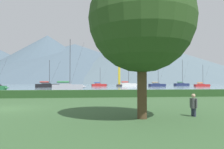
{
  "coord_description": "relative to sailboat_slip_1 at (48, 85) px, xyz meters",
  "views": [
    {
      "loc": [
        5.65,
        -16.42,
        1.92
      ],
      "look_at": [
        15.71,
        68.86,
        4.69
      ],
      "focal_mm": 35.55,
      "sensor_mm": 36.0,
      "label": 1
    }
  ],
  "objects": [
    {
      "name": "ground_plane",
      "position": [
        6.88,
        -58.95,
        -0.7
      ],
      "size": [
        1000.0,
        1000.0,
        0.0
      ],
      "primitive_type": "plane",
      "color": "#385B33"
    },
    {
      "name": "distant_hill_far_shoulder",
      "position": [
        92.48,
        234.55,
        29.64
      ],
      "size": [
        318.84,
        318.84,
        60.67
      ],
      "primitive_type": "cone",
      "color": "slate",
      "rests_on": "ground_plane"
    },
    {
      "name": "hedge_line",
      "position": [
        6.88,
        -47.95,
        -0.25
      ],
      "size": [
        80.0,
        1.2,
        0.9
      ],
      "primitive_type": "cube",
      "color": "#284C23",
      "rests_on": "ground_plane"
    },
    {
      "name": "dock_crane",
      "position": [
        25.88,
        12.02,
        6.51
      ],
      "size": [
        5.48,
        2.0,
        21.96
      ],
      "color": "#333338",
      "rests_on": "ground_plane"
    },
    {
      "name": "sailboat_slip_11",
      "position": [
        57.5,
        6.25,
        -0.14
      ],
      "size": [
        6.67,
        2.04,
        8.52
      ],
      "rotation": [
        0.0,
        0.0,
        -0.01
      ],
      "color": "red",
      "rests_on": "harbor_water"
    },
    {
      "name": "sailboat_slip_7",
      "position": [
        29.51,
        14.39,
        0.01
      ],
      "size": [
        8.77,
        3.89,
        10.05
      ],
      "rotation": [
        0.0,
        0.0,
        0.19
      ],
      "color": "white",
      "rests_on": "harbor_water"
    },
    {
      "name": "sailboat_slip_8",
      "position": [
        7.99,
        -18.36,
        0.05
      ],
      "size": [
        8.92,
        3.74,
        12.78
      ],
      "rotation": [
        0.0,
        0.0,
        0.16
      ],
      "color": "#9E9EA3",
      "rests_on": "harbor_water"
    },
    {
      "name": "distant_hill_central_peak",
      "position": [
        -4.6,
        266.68,
        29.1
      ],
      "size": [
        339.07,
        339.07,
        59.6
      ],
      "primitive_type": "cone",
      "color": "#4C6070",
      "rests_on": "ground_plane"
    },
    {
      "name": "sailboat_slip_3",
      "position": [
        18.12,
        18.46,
        -0.12
      ],
      "size": [
        7.18,
        2.97,
        7.87
      ],
      "rotation": [
        0.0,
        0.0,
        0.15
      ],
      "color": "red",
      "rests_on": "harbor_water"
    },
    {
      "name": "person_seated_viewer",
      "position": [
        18.45,
        -63.69,
        -0.01
      ],
      "size": [
        0.36,
        0.56,
        1.25
      ],
      "rotation": [
        0.0,
        0.0,
        0.23
      ],
      "color": "#2D3347",
      "rests_on": "ground_plane"
    },
    {
      "name": "distant_hill_west_ridge",
      "position": [
        -146.52,
        359.58,
        29.81
      ],
      "size": [
        252.22,
        252.22,
        61.01
      ],
      "primitive_type": "cone",
      "color": "#4C6070",
      "rests_on": "ground_plane"
    },
    {
      "name": "sailboat_slip_2",
      "position": [
        57.04,
        23.65,
        -0.01
      ],
      "size": [
        8.24,
        3.59,
        12.24
      ],
      "rotation": [
        0.0,
        0.0,
        0.18
      ],
      "color": "navy",
      "rests_on": "harbor_water"
    },
    {
      "name": "distant_hill_east_ridge",
      "position": [
        -43.08,
        252.78,
        33.89
      ],
      "size": [
        214.7,
        214.7,
        69.17
      ],
      "primitive_type": "cone",
      "color": "#4C6070",
      "rests_on": "ground_plane"
    },
    {
      "name": "harbor_water",
      "position": [
        6.88,
        78.05,
        -0.69
      ],
      "size": [
        320.0,
        246.0,
        0.0
      ],
      "primitive_type": "cube",
      "color": "gray",
      "rests_on": "ground_plane"
    },
    {
      "name": "park_tree",
      "position": [
        15.62,
        -64.08,
        4.85
      ],
      "size": [
        5.6,
        5.6,
        8.69
      ],
      "color": "#4C3823",
      "rests_on": "ground_plane"
    },
    {
      "name": "sailboat_slip_1",
      "position": [
        0.0,
        0.0,
        0.0
      ],
      "size": [
        8.57,
        2.75,
        9.06
      ],
      "rotation": [
        0.0,
        0.0,
        -0.03
      ],
      "color": "black",
      "rests_on": "harbor_water"
    },
    {
      "name": "sailboat_slip_10",
      "position": [
        41.01,
        10.82,
        -0.06
      ],
      "size": [
        7.79,
        3.29,
        9.39
      ],
      "rotation": [
        0.0,
        0.0,
        0.16
      ],
      "color": "navy",
      "rests_on": "harbor_water"
    }
  ]
}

